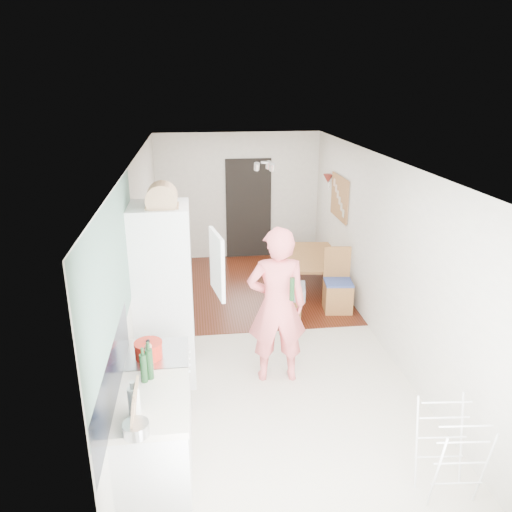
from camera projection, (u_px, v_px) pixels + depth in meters
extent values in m
cube|color=beige|center=(263.00, 339.00, 6.99)|extent=(3.20, 7.00, 0.01)
cube|color=#541E16|center=(248.00, 287.00, 8.72)|extent=(3.20, 3.30, 0.01)
cube|color=slate|center=(114.00, 273.00, 4.31)|extent=(0.02, 3.00, 1.30)
cube|color=black|center=(114.00, 378.00, 4.03)|extent=(0.02, 1.90, 0.50)
cube|color=black|center=(249.00, 209.00, 9.93)|extent=(0.90, 0.04, 2.00)
cube|color=white|center=(155.00, 447.00, 4.30)|extent=(0.60, 0.90, 0.86)
cube|color=beige|center=(152.00, 402.00, 4.15)|extent=(0.62, 0.92, 0.06)
cube|color=white|center=(160.00, 395.00, 5.00)|extent=(0.60, 0.60, 0.88)
cube|color=#B3B3B6|center=(157.00, 355.00, 4.85)|extent=(0.60, 0.60, 0.04)
cube|color=white|center=(164.00, 296.00, 5.75)|extent=(0.66, 0.66, 2.15)
cube|color=white|center=(217.00, 264.00, 5.38)|extent=(0.14, 0.56, 0.70)
cube|color=white|center=(189.00, 256.00, 5.63)|extent=(0.02, 0.52, 0.66)
cube|color=tan|center=(340.00, 197.00, 8.44)|extent=(0.03, 0.90, 0.70)
cube|color=#9D6633|center=(339.00, 197.00, 8.44)|extent=(0.00, 0.94, 0.74)
cone|color=maroon|center=(328.00, 179.00, 8.98)|extent=(0.18, 0.18, 0.16)
imported|color=#EF6A6C|center=(277.00, 292.00, 5.72)|extent=(0.85, 0.59, 2.25)
imported|color=#9D6633|center=(312.00, 272.00, 8.77)|extent=(0.89, 1.40, 0.46)
cube|color=gray|center=(291.00, 291.00, 7.41)|extent=(0.48, 0.48, 0.18)
cylinder|color=red|center=(149.00, 350.00, 4.75)|extent=(0.32, 0.32, 0.16)
cylinder|color=#B3B3B6|center=(136.00, 429.00, 3.71)|extent=(0.23, 0.23, 0.10)
cylinder|color=#1B3D1D|center=(292.00, 289.00, 5.52)|extent=(0.06, 0.06, 0.27)
cylinder|color=#1B3D1D|center=(149.00, 364.00, 4.39)|extent=(0.07, 0.07, 0.29)
cylinder|color=#1B3D1D|center=(144.00, 368.00, 4.34)|extent=(0.06, 0.06, 0.27)
cylinder|color=silver|center=(134.00, 401.00, 3.93)|extent=(0.12, 0.12, 0.23)
cylinder|color=tan|center=(149.00, 361.00, 4.50)|extent=(0.07, 0.07, 0.22)
cylinder|color=tan|center=(148.00, 361.00, 4.51)|extent=(0.07, 0.07, 0.20)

